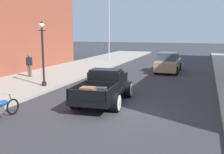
% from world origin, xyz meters
% --- Properties ---
extents(ground_plane, '(140.00, 140.00, 0.00)m').
position_xyz_m(ground_plane, '(0.00, 0.00, 0.00)').
color(ground_plane, '#333338').
extents(hotrod_truck_black, '(2.43, 5.03, 1.58)m').
position_xyz_m(hotrod_truck_black, '(-0.78, 1.32, 0.75)').
color(hotrod_truck_black, black).
rests_on(hotrod_truck_black, ground).
extents(car_background_tan, '(1.87, 4.30, 1.65)m').
position_xyz_m(car_background_tan, '(0.83, 12.09, 0.77)').
color(car_background_tan, tan).
rests_on(car_background_tan, ground).
extents(pedestrian_sidewalk_left, '(0.53, 0.22, 1.65)m').
position_xyz_m(pedestrian_sidewalk_left, '(-8.15, 5.40, 1.09)').
color(pedestrian_sidewalk_left, brown).
rests_on(pedestrian_sidewalk_left, sidewalk_left).
extents(street_lamp_near, '(0.50, 0.32, 3.85)m').
position_xyz_m(street_lamp_near, '(-5.36, 2.97, 2.39)').
color(street_lamp_near, black).
rests_on(street_lamp_near, sidewalk_left).
extents(flagpole, '(1.74, 0.16, 9.16)m').
position_xyz_m(flagpole, '(-6.65, 18.67, 5.77)').
color(flagpole, '#B2B2B7').
rests_on(flagpole, sidewalk_left).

